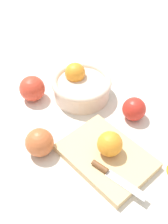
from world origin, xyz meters
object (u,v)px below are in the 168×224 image
object	(u,v)px
knife	(111,174)
apple_front_left	(40,142)
cutting_board	(106,156)
apple_mid_left	(32,89)
orange_on_board	(111,143)
apple_back_center	(134,109)
bowl	(81,86)

from	to	relation	value
knife	apple_front_left	distance (m)	0.20
cutting_board	apple_mid_left	distance (m)	0.33
cutting_board	knife	size ratio (longest dim) A/B	1.52
orange_on_board	knife	size ratio (longest dim) A/B	0.42
apple_front_left	apple_mid_left	xyz separation A→B (m)	(-0.19, 0.10, 0.00)
apple_back_center	apple_mid_left	bearing A→B (deg)	-145.31
cutting_board	apple_mid_left	world-z (taller)	apple_mid_left
bowl	apple_front_left	distance (m)	0.25
orange_on_board	knife	bearing A→B (deg)	-42.23
cutting_board	orange_on_board	xyz separation A→B (m)	(-0.00, 0.01, 0.04)
cutting_board	apple_back_center	distance (m)	0.18
apple_mid_left	knife	bearing A→B (deg)	-2.78
cutting_board	orange_on_board	world-z (taller)	orange_on_board
apple_front_left	bowl	bearing A→B (deg)	115.08
apple_back_center	apple_front_left	world-z (taller)	apple_front_left
cutting_board	apple_front_left	distance (m)	0.18
knife	apple_front_left	bearing A→B (deg)	-155.86
orange_on_board	apple_front_left	xyz separation A→B (m)	(-0.13, -0.13, -0.02)
apple_back_center	apple_front_left	distance (m)	0.29
knife	apple_back_center	bearing A→B (deg)	119.68
bowl	apple_back_center	xyz separation A→B (m)	(0.18, 0.06, -0.01)
bowl	knife	bearing A→B (deg)	-26.33
cutting_board	apple_back_center	world-z (taller)	apple_back_center
orange_on_board	apple_back_center	world-z (taller)	orange_on_board
orange_on_board	cutting_board	bearing A→B (deg)	-87.46
apple_back_center	knife	bearing A→B (deg)	-60.32
bowl	orange_on_board	world-z (taller)	bowl
apple_mid_left	bowl	bearing A→B (deg)	55.12
orange_on_board	apple_back_center	size ratio (longest dim) A/B	0.93
cutting_board	apple_mid_left	xyz separation A→B (m)	(-0.32, -0.02, 0.03)
bowl	apple_front_left	xyz separation A→B (m)	(0.11, -0.23, -0.00)
apple_front_left	apple_back_center	bearing A→B (deg)	76.11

